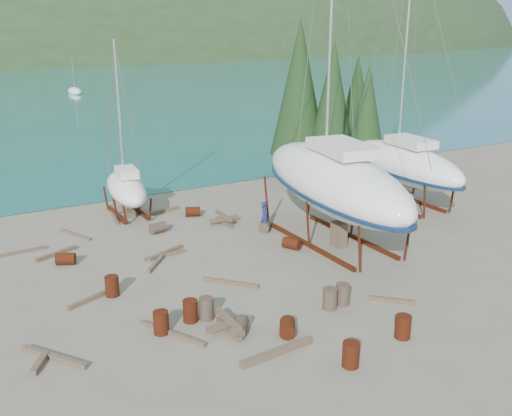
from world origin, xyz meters
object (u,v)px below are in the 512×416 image
small_sailboat_shore (126,188)px  large_sailboat_far (403,163)px  large_sailboat_near (333,180)px  worker (264,216)px

small_sailboat_shore → large_sailboat_far: bearing=-16.3°
large_sailboat_near → large_sailboat_far: 8.64m
small_sailboat_shore → large_sailboat_near: bearing=-45.2°
large_sailboat_near → large_sailboat_far: bearing=31.6°
large_sailboat_near → worker: bearing=132.4°
worker → small_sailboat_shore: bearing=49.5°
small_sailboat_shore → worker: 8.73m
large_sailboat_near → small_sailboat_shore: large_sailboat_near is taller
small_sailboat_shore → worker: small_sailboat_shore is taller
large_sailboat_near → small_sailboat_shore: size_ratio=2.08×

